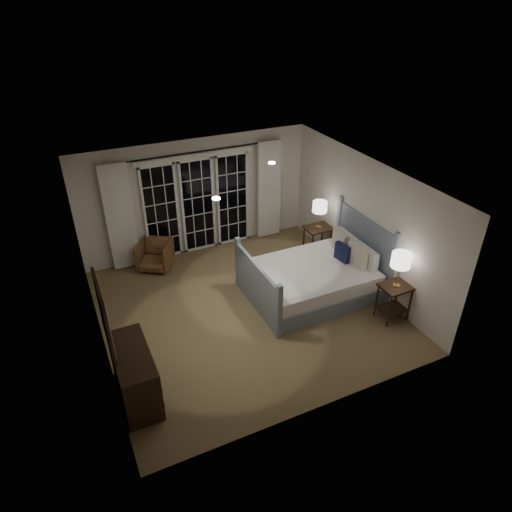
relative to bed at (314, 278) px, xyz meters
name	(u,v)px	position (x,y,z in m)	size (l,w,h in m)	color
floor	(245,309)	(-1.41, 0.08, -0.34)	(5.00, 5.00, 0.00)	brown
ceiling	(243,182)	(-1.41, 0.08, 2.16)	(5.00, 5.00, 0.00)	white
wall_left	(92,287)	(-3.91, 0.08, 0.91)	(0.02, 5.00, 2.50)	silver
wall_right	(365,222)	(1.09, 0.08, 0.91)	(0.02, 5.00, 2.50)	silver
wall_back	(197,197)	(-1.41, 2.58, 0.91)	(5.00, 0.02, 2.50)	silver
wall_front	(323,341)	(-1.41, -2.42, 0.91)	(5.00, 0.02, 2.50)	silver
french_doors	(198,204)	(-1.41, 2.53, 0.75)	(2.50, 0.04, 2.20)	black
curtain_rod	(195,152)	(-1.41, 2.48, 1.91)	(0.03, 0.03, 3.50)	black
curtain_left	(120,218)	(-3.06, 2.46, 0.81)	(0.55, 0.10, 2.25)	white
curtain_right	(269,190)	(0.24, 2.46, 0.81)	(0.55, 0.10, 2.25)	white
downlight_a	(272,163)	(-0.61, 0.68, 2.15)	(0.12, 0.12, 0.01)	white
downlight_b	(216,199)	(-2.01, -0.32, 2.15)	(0.12, 0.12, 0.01)	white
bed	(314,278)	(0.00, 0.00, 0.00)	(2.36, 1.70, 1.38)	gray
nightstand_left	(394,297)	(0.85, -1.25, 0.12)	(0.54, 0.43, 0.69)	#321D10
nightstand_right	(317,237)	(0.76, 1.14, 0.13)	(0.55, 0.44, 0.71)	#321D10
lamp_left	(401,260)	(0.85, -1.25, 0.86)	(0.33, 0.33, 0.64)	#AF8C46
lamp_right	(320,207)	(0.76, 1.14, 0.84)	(0.30, 0.30, 0.59)	#AF8C46
armchair	(155,255)	(-2.53, 2.18, -0.04)	(0.65, 0.66, 0.60)	brown
dresser	(135,375)	(-3.64, -1.14, 0.08)	(0.50, 1.18, 0.84)	#321D10
mirror	(104,316)	(-3.88, -1.14, 1.21)	(0.05, 0.85, 1.00)	#321D10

